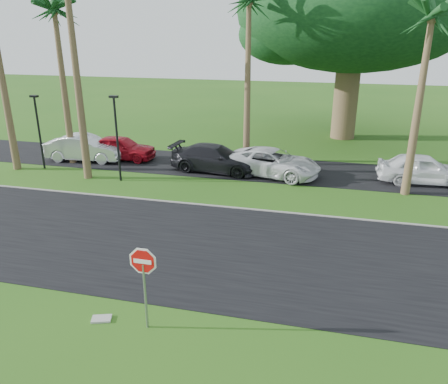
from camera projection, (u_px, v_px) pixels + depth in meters
name	position (u px, v px, depth m)	size (l,w,h in m)	color
ground	(169.00, 271.00, 15.09)	(120.00, 120.00, 0.00)	#255615
road	(187.00, 245.00, 16.90)	(120.00, 8.00, 0.02)	black
parking_strip	(241.00, 167.00, 26.46)	(120.00, 5.00, 0.02)	black
curb	(214.00, 206.00, 20.58)	(120.00, 0.12, 0.06)	gray
stop_sign_near	(144.00, 272.00, 11.62)	(1.05, 0.07, 2.62)	gray
palm_left_mid	(55.00, 14.00, 24.41)	(5.00, 5.00, 10.00)	brown
palm_center	(249.00, 5.00, 24.63)	(5.00, 5.00, 10.50)	brown
palm_right_near	(432.00, 21.00, 19.32)	(5.00, 5.00, 9.50)	brown
canopy_tree	(354.00, 13.00, 30.65)	(16.50, 16.50, 13.12)	brown
streetlight_left	(39.00, 127.00, 25.43)	(0.45, 0.25, 4.34)	black
streetlight_right	(117.00, 133.00, 23.23)	(0.45, 0.25, 4.64)	black
car_silver	(85.00, 148.00, 27.54)	(1.71, 4.91, 1.62)	silver
car_red	(121.00, 148.00, 27.82)	(1.79, 4.45, 1.51)	#A30D1A
car_dark	(215.00, 159.00, 25.47)	(2.15, 5.29, 1.54)	black
car_minivan	(272.00, 163.00, 24.75)	(2.50, 5.42, 1.51)	silver
car_pickup	(423.00, 169.00, 23.45)	(1.89, 4.69, 1.60)	white
utility_slab	(102.00, 319.00, 12.54)	(0.55, 0.35, 0.06)	#A4A49C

